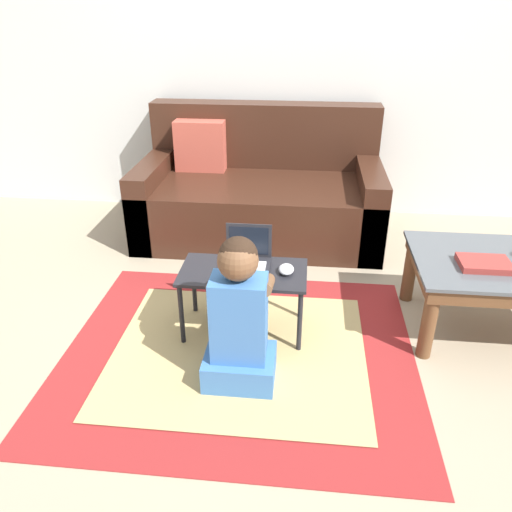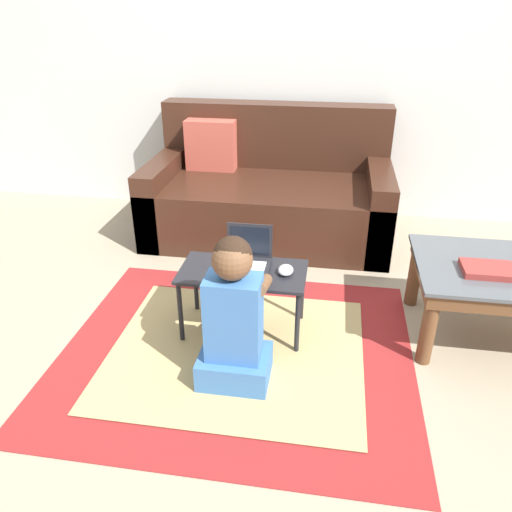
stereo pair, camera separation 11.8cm
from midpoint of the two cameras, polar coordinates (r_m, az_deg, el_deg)
The scene contains 10 objects.
ground_plane at distance 2.59m, azimuth 2.28°, elevation -9.15°, with size 16.00×16.00×0.00m, color gray.
wall_back at distance 3.88m, azimuth 6.18°, elevation 22.90°, with size 9.00×0.06×2.50m.
area_rug at distance 2.49m, azimuth -0.85°, elevation -10.87°, with size 1.70×1.47×0.01m.
couch at distance 3.62m, azimuth 2.40°, elevation 7.18°, with size 1.67×0.93×0.87m.
coffee_table at distance 2.72m, azimuth 28.05°, elevation -2.39°, with size 0.89×0.63×0.40m.
laptop_desk at distance 2.47m, azimuth -0.14°, elevation -2.54°, with size 0.62×0.33×0.35m.
laptop at distance 2.47m, azimuth 0.38°, elevation -0.46°, with size 0.23×0.19×0.20m.
computer_mouse at distance 2.42m, azimuth 4.80°, elevation -1.63°, with size 0.07×0.10×0.04m.
person_seated at distance 2.14m, azimuth -0.96°, elevation -7.15°, with size 0.31×0.35×0.71m.
book_on_table at distance 2.58m, azimuth 26.21°, elevation -1.44°, with size 0.24×0.17×0.03m.
Camera 2 is at (0.29, -2.07, 1.54)m, focal length 35.00 mm.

